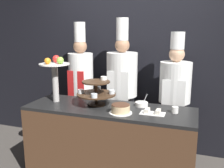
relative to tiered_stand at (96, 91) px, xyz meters
name	(u,v)px	position (x,y,z in m)	size (l,w,h in m)	color
wall_back	(132,54)	(0.17, 0.96, 0.35)	(10.00, 0.06, 2.80)	black
buffet_counter	(109,144)	(0.17, -0.04, -0.61)	(1.91, 0.63, 0.89)	brown
tiered_stand	(96,91)	(0.00, 0.00, 0.00)	(0.45, 0.45, 0.32)	#3D2819
fruit_pedestal	(55,71)	(-0.52, -0.02, 0.21)	(0.36, 0.36, 0.56)	#B2ADA8
cake_round	(121,109)	(0.35, -0.19, -0.12)	(0.24, 0.24, 0.10)	white
cup_white	(175,110)	(0.89, 0.01, -0.13)	(0.07, 0.07, 0.07)	white
cake_square_tray	(153,112)	(0.67, -0.10, -0.14)	(0.26, 0.14, 0.05)	white
serving_bowl_far	(142,104)	(0.51, 0.12, -0.14)	(0.14, 0.14, 0.15)	white
chef_left	(81,84)	(-0.47, 0.57, -0.06)	(0.35, 0.35, 1.85)	#28282D
chef_center_left	(122,87)	(0.13, 0.57, -0.06)	(0.41, 0.41, 1.90)	#28282D
chef_center_right	(175,95)	(0.83, 0.57, -0.11)	(0.39, 0.39, 1.73)	#38332D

